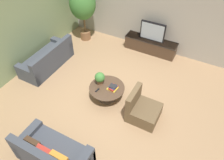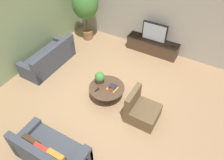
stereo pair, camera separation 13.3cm
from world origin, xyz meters
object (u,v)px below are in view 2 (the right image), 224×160
object	(u,v)px
couch_near_entry	(50,153)
armchair_wicker	(141,111)
television	(155,32)
potted_plant_tabletop	(100,78)
media_console	(152,46)
couch_by_wall	(49,59)
coffee_table	(107,90)
potted_palm_tall	(85,5)

from	to	relation	value
couch_near_entry	armchair_wicker	size ratio (longest dim) A/B	1.95
television	potted_plant_tabletop	size ratio (longest dim) A/B	2.28
couch_near_entry	armchair_wicker	world-z (taller)	armchair_wicker
media_console	television	distance (m)	0.57
couch_by_wall	armchair_wicker	bearing A→B (deg)	82.48
couch_near_entry	media_console	bearing A→B (deg)	-94.49
television	armchair_wicker	size ratio (longest dim) A/B	1.03
media_console	television	xyz separation A→B (m)	(-0.00, -0.00, 0.57)
armchair_wicker	coffee_table	bearing A→B (deg)	82.34
media_console	couch_by_wall	distance (m)	3.71
television	media_console	bearing A→B (deg)	90.00
potted_palm_tall	potted_plant_tabletop	distance (m)	3.21
media_console	couch_near_entry	world-z (taller)	couch_near_entry
coffee_table	couch_by_wall	bearing A→B (deg)	172.54
coffee_table	potted_palm_tall	distance (m)	3.50
coffee_table	armchair_wicker	world-z (taller)	armchair_wicker
media_console	couch_near_entry	distance (m)	5.11
potted_palm_tall	couch_by_wall	bearing A→B (deg)	-94.60
couch_near_entry	potted_palm_tall	size ratio (longest dim) A/B	0.82
television	armchair_wicker	bearing A→B (deg)	-73.30
media_console	coffee_table	xyz separation A→B (m)	(-0.28, -2.80, 0.04)
couch_near_entry	potted_plant_tabletop	world-z (taller)	couch_near_entry
coffee_table	couch_near_entry	distance (m)	2.29
media_console	potted_plant_tabletop	size ratio (longest dim) A/B	4.90
armchair_wicker	couch_by_wall	bearing A→B (deg)	82.48
couch_by_wall	potted_palm_tall	xyz separation A→B (m)	(0.17, 2.07, 1.12)
coffee_table	potted_plant_tabletop	world-z (taller)	potted_plant_tabletop
couch_by_wall	media_console	bearing A→B (deg)	131.96
couch_near_entry	potted_plant_tabletop	size ratio (longest dim) A/B	4.32
armchair_wicker	potted_plant_tabletop	bearing A→B (deg)	81.69
potted_palm_tall	potted_plant_tabletop	xyz separation A→B (m)	(2.06, -2.34, -0.75)
couch_by_wall	armchair_wicker	world-z (taller)	armchair_wicker
couch_near_entry	television	bearing A→B (deg)	-94.50
media_console	television	bearing A→B (deg)	-90.00
coffee_table	armchair_wicker	size ratio (longest dim) A/B	1.18
television	coffee_table	bearing A→B (deg)	-95.66
couch_near_entry	armchair_wicker	bearing A→B (deg)	-121.13
coffee_table	couch_near_entry	xyz separation A→B (m)	(-0.12, -2.29, -0.01)
television	couch_near_entry	world-z (taller)	television
television	couch_near_entry	distance (m)	5.13
media_console	television	size ratio (longest dim) A/B	2.15
potted_plant_tabletop	armchair_wicker	bearing A→B (deg)	-8.31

